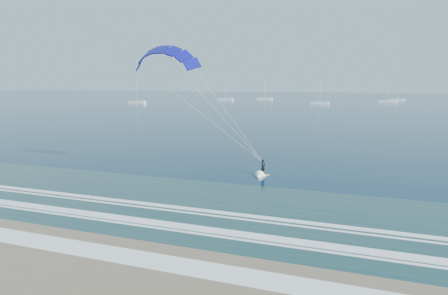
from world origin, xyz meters
TOP-DOWN VIEW (x-y plane):
  - ground at (0.00, 0.00)m, footprint 900.00×900.00m
  - kitesurfer_rig at (4.40, 21.17)m, footprint 16.00×7.92m
  - sailboat_0 at (-93.73, 160.97)m, footprint 9.28×2.40m
  - sailboat_1 at (-63.03, 211.97)m, footprint 9.48×2.40m
  - sailboat_2 at (-43.02, 230.45)m, footprint 9.98×2.40m
  - sailboat_3 at (-3.23, 186.82)m, footprint 8.85×2.40m
  - sailboat_4 at (35.54, 241.10)m, footprint 8.18×2.40m
  - sailboat_7 at (29.53, 216.51)m, footprint 9.40×2.40m

SIDE VIEW (x-z plane):
  - ground at x=0.00m, z-range 0.00..0.00m
  - sailboat_4 at x=35.54m, z-range -4.92..6.28m
  - sailboat_0 at x=-93.73m, z-range -5.59..6.96m
  - sailboat_3 at x=-3.23m, z-range -5.45..6.82m
  - sailboat_1 at x=-63.03m, z-range -5.77..7.15m
  - sailboat_7 at x=29.53m, z-range -5.76..7.14m
  - sailboat_2 at x=-43.02m, z-range -5.95..7.33m
  - kitesurfer_rig at x=4.40m, z-range 0.21..15.95m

